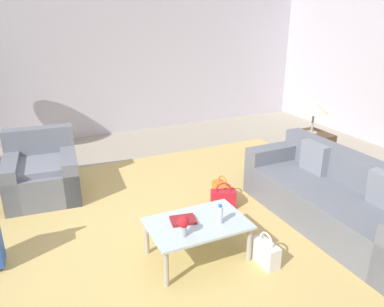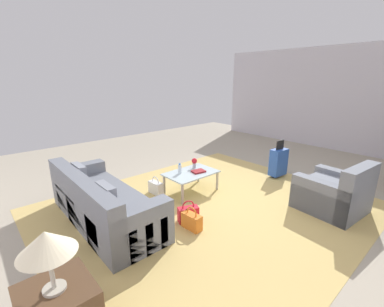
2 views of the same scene
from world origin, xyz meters
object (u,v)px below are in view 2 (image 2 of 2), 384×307
Objects in this scene: flower_vase at (194,162)px; water_bottle at (180,169)px; table_lamp at (46,244)px; armchair at (336,195)px; suitcase_blue at (278,162)px; handbag_red at (188,214)px; couch at (99,205)px; handbag_white at (156,188)px; coffee_table at (191,175)px; coffee_table_book at (198,171)px; handbag_orange at (192,221)px.

water_bottle is at bearing 6.79° from flower_vase.
armchair is at bearing 170.67° from table_lamp.
table_lamp reaches higher than water_bottle.
armchair is 1.63m from suitcase_blue.
table_lamp reaches higher than handbag_red.
table_lamp is 0.63× the size of suitcase_blue.
handbag_white is at bearing -166.66° from couch.
water_bottle is 0.57× the size of handbag_red.
water_bottle is at bearing -122.10° from handbag_red.
flower_vase is at bearing -178.57° from couch.
armchair reaches higher than flower_vase.
coffee_table is (1.29, -2.17, 0.06)m from armchair.
handbag_red is (-1.03, 0.89, -0.17)m from couch.
couch is 2.00m from table_lamp.
water_bottle is at bearing -26.57° from coffee_table.
handbag_red is at bearing 49.01° from coffee_table_book.
handbag_orange is (0.10, 0.19, 0.00)m from handbag_red.
handbag_red is (2.76, 0.09, -0.23)m from suitcase_blue.
armchair is 2.90× the size of handbag_orange.
armchair reaches higher than handbag_orange.
table_lamp is at bearing 57.71° from couch.
coffee_table is (-1.79, 0.10, 0.06)m from couch.
coffee_table_book is 0.88m from handbag_white.
coffee_table_book is (-1.91, 0.18, 0.13)m from couch.
coffee_table is 1.17× the size of suitcase_blue.
handbag_white is (2.57, -1.09, -0.23)m from suitcase_blue.
water_bottle is (1.49, -2.27, 0.20)m from armchair.
water_bottle is (0.20, -0.10, 0.15)m from coffee_table.
coffee_table is 2.78× the size of handbag_white.
flower_vase is 1.61m from handbag_orange.
table_lamp is 2.32m from handbag_red.
flower_vase is at bearing -133.61° from handbag_orange.
couch is at bearing -11.92° from suitcase_blue.
table_lamp is at bearing 36.08° from coffee_table_book.
handbag_orange is (2.15, -1.20, -0.17)m from armchair.
suitcase_blue is (-2.20, 0.80, -0.15)m from water_bottle.
armchair is 5.07× the size of flower_vase.
handbag_red is 1.00× the size of handbag_white.
coffee_table is 0.73m from handbag_white.
coffee_table_book is 0.69× the size of handbag_white.
suitcase_blue is 2.37× the size of handbag_red.
handbag_red is (0.98, 0.94, -0.40)m from flower_vase.
handbag_white is (0.69, -0.47, -0.29)m from coffee_table_book.
table_lamp is 3.04m from handbag_white.
coffee_table_book is (-0.32, 0.18, -0.08)m from water_bottle.
suitcase_blue reaches higher than handbag_orange.
suitcase_blue is (-3.79, 0.80, 0.06)m from couch.
suitcase_blue reaches higher than handbag_red.
handbag_red is at bearing -34.10° from armchair.
handbag_white is (0.79, -0.24, -0.40)m from flower_vase.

